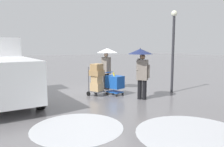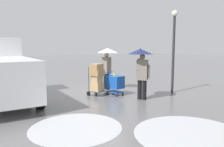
{
  "view_description": "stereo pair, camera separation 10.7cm",
  "coord_description": "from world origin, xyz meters",
  "px_view_note": "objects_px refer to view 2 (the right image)",
  "views": [
    {
      "loc": [
        4.49,
        9.61,
        2.21
      ],
      "look_at": [
        0.02,
        1.47,
        1.05
      ],
      "focal_mm": 35.01,
      "sensor_mm": 36.0,
      "label": 1
    },
    {
      "loc": [
        4.4,
        9.66,
        2.21
      ],
      "look_at": [
        0.02,
        1.47,
        1.05
      ],
      "focal_mm": 35.01,
      "sensor_mm": 36.0,
      "label": 2
    }
  ],
  "objects_px": {
    "pedestrian_pink_side": "(141,62)",
    "pedestrian_black_side": "(107,59)",
    "cargo_van_parked_right": "(2,72)",
    "street_lamp": "(174,43)",
    "shopping_cart_vendor": "(115,83)",
    "hand_dolly_boxes": "(97,78)"
  },
  "relations": [
    {
      "from": "shopping_cart_vendor",
      "to": "pedestrian_pink_side",
      "type": "distance_m",
      "value": 1.69
    },
    {
      "from": "pedestrian_pink_side",
      "to": "hand_dolly_boxes",
      "type": "bearing_deg",
      "value": -46.62
    },
    {
      "from": "pedestrian_pink_side",
      "to": "pedestrian_black_side",
      "type": "relative_size",
      "value": 1.0
    },
    {
      "from": "shopping_cart_vendor",
      "to": "hand_dolly_boxes",
      "type": "height_order",
      "value": "hand_dolly_boxes"
    },
    {
      "from": "hand_dolly_boxes",
      "to": "street_lamp",
      "type": "height_order",
      "value": "street_lamp"
    },
    {
      "from": "pedestrian_pink_side",
      "to": "pedestrian_black_side",
      "type": "bearing_deg",
      "value": -83.55
    },
    {
      "from": "cargo_van_parked_right",
      "to": "pedestrian_pink_side",
      "type": "xyz_separation_m",
      "value": [
        -5.09,
        2.31,
        0.39
      ]
    },
    {
      "from": "pedestrian_pink_side",
      "to": "street_lamp",
      "type": "xyz_separation_m",
      "value": [
        -2.12,
        -0.38,
        0.8
      ]
    },
    {
      "from": "shopping_cart_vendor",
      "to": "pedestrian_pink_side",
      "type": "relative_size",
      "value": 0.49
    },
    {
      "from": "pedestrian_black_side",
      "to": "shopping_cart_vendor",
      "type": "bearing_deg",
      "value": 78.26
    },
    {
      "from": "shopping_cart_vendor",
      "to": "pedestrian_black_side",
      "type": "distance_m",
      "value": 1.67
    },
    {
      "from": "pedestrian_pink_side",
      "to": "pedestrian_black_side",
      "type": "xyz_separation_m",
      "value": [
        0.29,
        -2.54,
        0.01
      ]
    },
    {
      "from": "cargo_van_parked_right",
      "to": "pedestrian_black_side",
      "type": "height_order",
      "value": "cargo_van_parked_right"
    },
    {
      "from": "cargo_van_parked_right",
      "to": "street_lamp",
      "type": "distance_m",
      "value": 7.56
    },
    {
      "from": "hand_dolly_boxes",
      "to": "cargo_van_parked_right",
      "type": "bearing_deg",
      "value": -13.06
    },
    {
      "from": "pedestrian_pink_side",
      "to": "cargo_van_parked_right",
      "type": "bearing_deg",
      "value": -24.41
    },
    {
      "from": "hand_dolly_boxes",
      "to": "street_lamp",
      "type": "distance_m",
      "value": 3.96
    },
    {
      "from": "shopping_cart_vendor",
      "to": "street_lamp",
      "type": "relative_size",
      "value": 0.27
    },
    {
      "from": "shopping_cart_vendor",
      "to": "pedestrian_black_side",
      "type": "bearing_deg",
      "value": -101.74
    },
    {
      "from": "cargo_van_parked_right",
      "to": "pedestrian_black_side",
      "type": "relative_size",
      "value": 2.53
    },
    {
      "from": "hand_dolly_boxes",
      "to": "pedestrian_pink_side",
      "type": "relative_size",
      "value": 0.67
    },
    {
      "from": "street_lamp",
      "to": "shopping_cart_vendor",
      "type": "bearing_deg",
      "value": -17.86
    }
  ]
}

